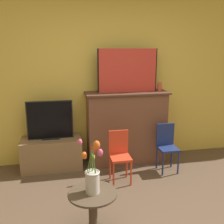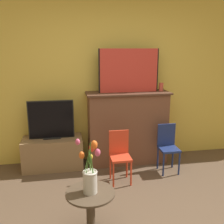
{
  "view_description": "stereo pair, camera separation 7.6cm",
  "coord_description": "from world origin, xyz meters",
  "px_view_note": "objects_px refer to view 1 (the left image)",
  "views": [
    {
      "loc": [
        -0.72,
        -1.95,
        1.8
      ],
      "look_at": [
        -0.08,
        1.2,
        1.01
      ],
      "focal_mm": 42.0,
      "sensor_mm": 36.0,
      "label": 1
    },
    {
      "loc": [
        -0.64,
        -1.97,
        1.8
      ],
      "look_at": [
        -0.08,
        1.2,
        1.01
      ],
      "focal_mm": 42.0,
      "sensor_mm": 36.0,
      "label": 2
    }
  ],
  "objects_px": {
    "chair_red": "(120,153)",
    "chair_blue": "(167,144)",
    "vase_tulips": "(92,175)",
    "tv_monitor": "(50,121)",
    "painting": "(128,71)"
  },
  "relations": [
    {
      "from": "chair_red",
      "to": "vase_tulips",
      "type": "relative_size",
      "value": 1.31
    },
    {
      "from": "tv_monitor",
      "to": "chair_red",
      "type": "relative_size",
      "value": 0.95
    },
    {
      "from": "tv_monitor",
      "to": "chair_blue",
      "type": "xyz_separation_m",
      "value": [
        1.68,
        -0.4,
        -0.35
      ]
    },
    {
      "from": "chair_red",
      "to": "chair_blue",
      "type": "xyz_separation_m",
      "value": [
        0.76,
        0.18,
        0.0
      ]
    },
    {
      "from": "chair_red",
      "to": "chair_blue",
      "type": "distance_m",
      "value": 0.78
    },
    {
      "from": "chair_red",
      "to": "chair_blue",
      "type": "height_order",
      "value": "same"
    },
    {
      "from": "chair_red",
      "to": "tv_monitor",
      "type": "bearing_deg",
      "value": 147.6
    },
    {
      "from": "tv_monitor",
      "to": "chair_blue",
      "type": "relative_size",
      "value": 0.95
    },
    {
      "from": "chair_red",
      "to": "painting",
      "type": "bearing_deg",
      "value": 66.95
    },
    {
      "from": "painting",
      "to": "chair_red",
      "type": "bearing_deg",
      "value": -113.05
    },
    {
      "from": "painting",
      "to": "chair_red",
      "type": "height_order",
      "value": "painting"
    },
    {
      "from": "tv_monitor",
      "to": "chair_red",
      "type": "height_order",
      "value": "tv_monitor"
    },
    {
      "from": "painting",
      "to": "chair_red",
      "type": "distance_m",
      "value": 1.25
    },
    {
      "from": "chair_red",
      "to": "vase_tulips",
      "type": "distance_m",
      "value": 1.13
    },
    {
      "from": "painting",
      "to": "vase_tulips",
      "type": "relative_size",
      "value": 1.71
    }
  ]
}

